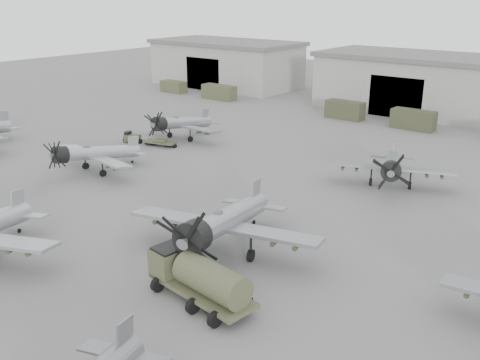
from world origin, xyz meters
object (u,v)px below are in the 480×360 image
object	(u,v)px
aircraft_mid_1	(92,154)
aircraft_far_0	(179,123)
tug_trailer	(143,140)
aircraft_mid_2	(222,223)
aircraft_far_1	(392,166)
ground_crew	(130,144)
fuel_tanker	(200,276)

from	to	relation	value
aircraft_mid_1	aircraft_far_0	distance (m)	15.03
aircraft_far_0	tug_trailer	distance (m)	4.90
aircraft_mid_1	aircraft_mid_2	bearing A→B (deg)	-8.05
aircraft_mid_2	aircraft_far_1	xyz separation A→B (m)	(3.42, 20.62, -0.38)
aircraft_mid_1	ground_crew	distance (m)	8.55
aircraft_mid_1	fuel_tanker	world-z (taller)	aircraft_mid_1
aircraft_mid_1	fuel_tanker	bearing A→B (deg)	-17.20
aircraft_mid_1	tug_trailer	bearing A→B (deg)	118.84
aircraft_far_0	fuel_tanker	world-z (taller)	aircraft_far_0
aircraft_far_1	fuel_tanker	distance (m)	25.81
fuel_tanker	ground_crew	distance (m)	33.92
aircraft_mid_2	fuel_tanker	world-z (taller)	aircraft_mid_2
aircraft_mid_2	fuel_tanker	bearing A→B (deg)	-77.70
aircraft_far_0	tug_trailer	bearing A→B (deg)	-119.92
ground_crew	tug_trailer	bearing A→B (deg)	17.01
ground_crew	aircraft_mid_1	bearing A→B (deg)	-160.19
aircraft_far_1	aircraft_mid_2	bearing A→B (deg)	-121.12
aircraft_far_0	fuel_tanker	bearing A→B (deg)	-46.14
aircraft_mid_1	ground_crew	size ratio (longest dim) A/B	7.31
aircraft_far_0	aircraft_far_1	size ratio (longest dim) A/B	0.98
fuel_tanker	aircraft_far_1	bearing A→B (deg)	95.07
aircraft_mid_2	fuel_tanker	size ratio (longest dim) A/B	1.85
aircraft_mid_2	fuel_tanker	xyz separation A→B (m)	(2.66, -5.17, -0.92)
aircraft_mid_2	tug_trailer	xyz separation A→B (m)	(-26.69, 16.51, -2.03)
tug_trailer	aircraft_far_1	bearing A→B (deg)	-7.95
fuel_tanker	tug_trailer	bearing A→B (deg)	150.29
aircraft_mid_1	aircraft_mid_2	world-z (taller)	aircraft_mid_2
ground_crew	aircraft_far_1	bearing A→B (deg)	-79.60
tug_trailer	aircraft_mid_1	bearing A→B (deg)	-83.41
aircraft_far_0	ground_crew	size ratio (longest dim) A/B	7.44
aircraft_mid_2	ground_crew	bearing A→B (deg)	137.15
fuel_tanker	ground_crew	xyz separation A→B (m)	(-28.27, 18.74, -0.86)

